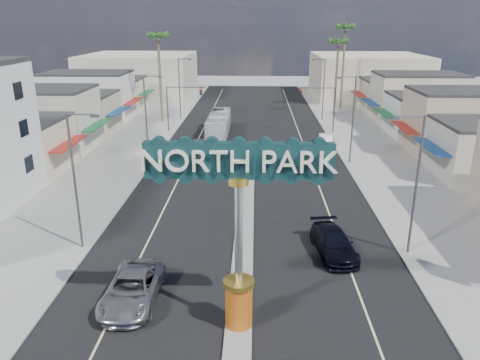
# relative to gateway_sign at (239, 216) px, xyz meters

# --- Properties ---
(ground) EXTENTS (160.00, 160.00, 0.00)m
(ground) POSITION_rel_gateway_sign_xyz_m (0.00, 28.02, -5.93)
(ground) COLOR gray
(ground) RESTS_ON ground
(road) EXTENTS (20.00, 120.00, 0.01)m
(road) POSITION_rel_gateway_sign_xyz_m (0.00, 28.02, -5.92)
(road) COLOR black
(road) RESTS_ON ground
(median_island) EXTENTS (1.30, 30.00, 0.16)m
(median_island) POSITION_rel_gateway_sign_xyz_m (0.00, 12.02, -5.85)
(median_island) COLOR gray
(median_island) RESTS_ON ground
(sidewalk_left) EXTENTS (8.00, 120.00, 0.12)m
(sidewalk_left) POSITION_rel_gateway_sign_xyz_m (-14.00, 28.02, -5.87)
(sidewalk_left) COLOR gray
(sidewalk_left) RESTS_ON ground
(sidewalk_right) EXTENTS (8.00, 120.00, 0.12)m
(sidewalk_right) POSITION_rel_gateway_sign_xyz_m (14.00, 28.02, -5.87)
(sidewalk_right) COLOR gray
(sidewalk_right) RESTS_ON ground
(storefront_row_left) EXTENTS (12.00, 42.00, 6.00)m
(storefront_row_left) POSITION_rel_gateway_sign_xyz_m (-24.00, 41.02, -2.93)
(storefront_row_left) COLOR beige
(storefront_row_left) RESTS_ON ground
(storefront_row_right) EXTENTS (12.00, 42.00, 6.00)m
(storefront_row_right) POSITION_rel_gateway_sign_xyz_m (24.00, 41.02, -2.93)
(storefront_row_right) COLOR #B7B29E
(storefront_row_right) RESTS_ON ground
(backdrop_far_left) EXTENTS (20.00, 20.00, 8.00)m
(backdrop_far_left) POSITION_rel_gateway_sign_xyz_m (-22.00, 73.02, -1.93)
(backdrop_far_left) COLOR #B7B29E
(backdrop_far_left) RESTS_ON ground
(backdrop_far_right) EXTENTS (20.00, 20.00, 8.00)m
(backdrop_far_right) POSITION_rel_gateway_sign_xyz_m (22.00, 73.02, -1.93)
(backdrop_far_right) COLOR beige
(backdrop_far_right) RESTS_ON ground
(gateway_sign) EXTENTS (8.20, 1.50, 9.15)m
(gateway_sign) POSITION_rel_gateway_sign_xyz_m (0.00, 0.00, 0.00)
(gateway_sign) COLOR #C3590F
(gateway_sign) RESTS_ON median_island
(traffic_signal_left) EXTENTS (5.09, 0.45, 6.00)m
(traffic_signal_left) POSITION_rel_gateway_sign_xyz_m (-9.18, 42.02, -1.65)
(traffic_signal_left) COLOR #47474C
(traffic_signal_left) RESTS_ON ground
(traffic_signal_right) EXTENTS (5.09, 0.45, 6.00)m
(traffic_signal_right) POSITION_rel_gateway_sign_xyz_m (9.18, 42.02, -1.65)
(traffic_signal_right) COLOR #47474C
(traffic_signal_right) RESTS_ON ground
(streetlight_l_near) EXTENTS (2.03, 0.22, 9.00)m
(streetlight_l_near) POSITION_rel_gateway_sign_xyz_m (-10.43, 8.02, -0.86)
(streetlight_l_near) COLOR #47474C
(streetlight_l_near) RESTS_ON ground
(streetlight_l_mid) EXTENTS (2.03, 0.22, 9.00)m
(streetlight_l_mid) POSITION_rel_gateway_sign_xyz_m (-10.43, 28.02, -0.86)
(streetlight_l_mid) COLOR #47474C
(streetlight_l_mid) RESTS_ON ground
(streetlight_l_far) EXTENTS (2.03, 0.22, 9.00)m
(streetlight_l_far) POSITION_rel_gateway_sign_xyz_m (-10.43, 50.02, -0.86)
(streetlight_l_far) COLOR #47474C
(streetlight_l_far) RESTS_ON ground
(streetlight_r_near) EXTENTS (2.03, 0.22, 9.00)m
(streetlight_r_near) POSITION_rel_gateway_sign_xyz_m (10.43, 8.02, -0.86)
(streetlight_r_near) COLOR #47474C
(streetlight_r_near) RESTS_ON ground
(streetlight_r_mid) EXTENTS (2.03, 0.22, 9.00)m
(streetlight_r_mid) POSITION_rel_gateway_sign_xyz_m (10.43, 28.02, -0.86)
(streetlight_r_mid) COLOR #47474C
(streetlight_r_mid) RESTS_ON ground
(streetlight_r_far) EXTENTS (2.03, 0.22, 9.00)m
(streetlight_r_far) POSITION_rel_gateway_sign_xyz_m (10.43, 50.02, -0.86)
(streetlight_r_far) COLOR #47474C
(streetlight_r_far) RESTS_ON ground
(palm_left_far) EXTENTS (2.60, 2.60, 13.10)m
(palm_left_far) POSITION_rel_gateway_sign_xyz_m (-13.00, 48.02, 5.57)
(palm_left_far) COLOR brown
(palm_left_far) RESTS_ON ground
(palm_right_mid) EXTENTS (2.60, 2.60, 12.10)m
(palm_right_mid) POSITION_rel_gateway_sign_xyz_m (13.00, 54.02, 4.67)
(palm_right_mid) COLOR brown
(palm_right_mid) RESTS_ON ground
(palm_right_far) EXTENTS (2.60, 2.60, 14.10)m
(palm_right_far) POSITION_rel_gateway_sign_xyz_m (15.00, 60.02, 6.46)
(palm_right_far) COLOR brown
(palm_right_far) RESTS_ON ground
(suv_left) EXTENTS (2.69, 5.76, 1.59)m
(suv_left) POSITION_rel_gateway_sign_xyz_m (-5.70, 2.00, -5.13)
(suv_left) COLOR #9FA0A4
(suv_left) RESTS_ON ground
(suv_right) EXTENTS (2.87, 5.57, 1.55)m
(suv_right) POSITION_rel_gateway_sign_xyz_m (5.77, 7.76, -5.16)
(suv_right) COLOR black
(suv_right) RESTS_ON ground
(car_parked_left) EXTENTS (2.42, 5.07, 1.67)m
(car_parked_left) POSITION_rel_gateway_sign_xyz_m (-5.60, 30.68, -5.09)
(car_parked_left) COLOR slate
(car_parked_left) RESTS_ON ground
(car_parked_right) EXTENTS (2.00, 4.52, 1.44)m
(car_parked_right) POSITION_rel_gateway_sign_xyz_m (9.00, 34.95, -5.21)
(car_parked_right) COLOR white
(car_parked_right) RESTS_ON ground
(city_bus) EXTENTS (2.61, 10.66, 2.96)m
(city_bus) POSITION_rel_gateway_sign_xyz_m (-4.09, 40.27, -4.45)
(city_bus) COLOR white
(city_bus) RESTS_ON ground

